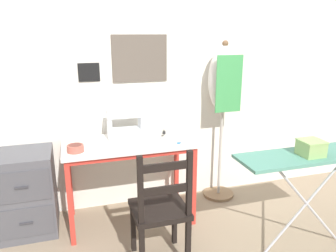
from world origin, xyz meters
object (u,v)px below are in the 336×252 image
fabric_bowl (75,148)px  dress_form (223,88)px  scissors (181,142)px  thread_spool_mid_table (163,138)px  storage_box (311,148)px  sewing_machine (131,124)px  thread_spool_near_machine (155,135)px  wooden_chair (160,210)px  ironing_board (312,159)px  filing_cabinet (27,192)px  thread_spool_far_edge (164,132)px

fabric_bowl → dress_form: (1.43, 0.31, 0.37)m
scissors → thread_spool_mid_table: 0.18m
thread_spool_mid_table → storage_box: (0.89, -0.81, 0.09)m
dress_form → storage_box: size_ratio=9.60×
sewing_machine → scissors: 0.49m
sewing_machine → thread_spool_near_machine: (0.21, -0.06, -0.11)m
sewing_machine → wooden_chair: bearing=-85.8°
fabric_bowl → ironing_board: bearing=-22.1°
fabric_bowl → scissors: (0.88, -0.03, -0.03)m
thread_spool_mid_table → dress_form: 0.80m
storage_box → filing_cabinet: bearing=156.0°
scissors → filing_cabinet: size_ratio=0.17×
thread_spool_near_machine → storage_box: 1.31m
sewing_machine → storage_box: bearing=-40.1°
wooden_chair → storage_box: 1.19m
thread_spool_far_edge → storage_box: bearing=-48.3°
filing_cabinet → dress_form: (1.85, 0.09, 0.80)m
dress_form → ironing_board: (0.27, -0.99, -0.39)m
fabric_bowl → ironing_board: size_ratio=0.11×
thread_spool_far_edge → dress_form: dress_form is taller
thread_spool_near_machine → storage_box: bearing=-44.0°
scissors → thread_spool_mid_table: size_ratio=3.29×
thread_spool_near_machine → ironing_board: 1.32m
scissors → sewing_machine: bearing=143.0°
wooden_chair → ironing_board: (1.14, -0.16, 0.33)m
scissors → filing_cabinet: (-1.30, 0.24, -0.40)m
thread_spool_near_machine → filing_cabinet: thread_spool_near_machine is taller
thread_spool_mid_table → thread_spool_far_edge: (0.05, 0.13, 0.01)m
fabric_bowl → thread_spool_far_edge: size_ratio=3.03×
thread_spool_near_machine → ironing_board: ironing_board is taller
fabric_bowl → thread_spool_near_machine: 0.74m
sewing_machine → filing_cabinet: size_ratio=0.55×
filing_cabinet → dress_form: size_ratio=0.45×
ironing_board → storage_box: size_ratio=7.02×
filing_cabinet → thread_spool_near_machine: bearing=-1.0°
thread_spool_near_machine → thread_spool_far_edge: 0.10m
wooden_chair → filing_cabinet: 1.23m
thread_spool_mid_table → filing_cabinet: thread_spool_mid_table is taller
sewing_machine → wooden_chair: (0.06, -0.78, -0.45)m
fabric_bowl → dress_form: 1.50m
filing_cabinet → storage_box: storage_box is taller
thread_spool_far_edge → thread_spool_near_machine: bearing=-156.4°
wooden_chair → dress_form: bearing=43.6°
scissors → wooden_chair: wooden_chair is taller
thread_spool_far_edge → sewing_machine: bearing=176.2°
fabric_bowl → ironing_board: (1.70, -0.69, -0.03)m
thread_spool_far_edge → storage_box: 1.27m
sewing_machine → storage_box: 1.50m
thread_spool_near_machine → thread_spool_mid_table: (0.04, -0.09, 0.00)m
ironing_board → storage_box: bearing=-151.5°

